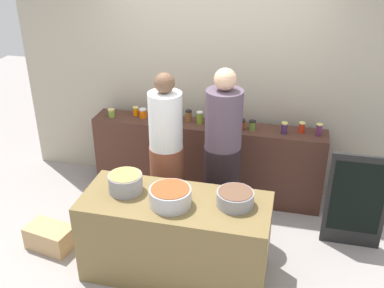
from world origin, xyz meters
name	(u,v)px	position (x,y,z in m)	size (l,w,h in m)	color
ground	(184,250)	(0.00, 0.00, 0.00)	(12.00, 12.00, 0.00)	#9C9490
storefront_wall	(214,67)	(0.00, 1.45, 1.50)	(4.80, 0.12, 3.00)	#AEA490
display_shelf	(207,160)	(0.00, 1.10, 0.47)	(2.70, 0.36, 0.93)	#482B21
prep_table	(176,237)	(0.00, -0.30, 0.40)	(1.70, 0.70, 0.81)	brown
preserve_jar_0	(112,113)	(-1.15, 1.05, 0.98)	(0.08, 0.08, 0.10)	olive
preserve_jar_1	(136,111)	(-0.89, 1.17, 0.98)	(0.07, 0.07, 0.10)	orange
preserve_jar_2	(143,113)	(-0.78, 1.12, 0.99)	(0.09, 0.09, 0.11)	#E5600B
preserve_jar_3	(171,117)	(-0.43, 1.09, 0.98)	(0.08, 0.08, 0.10)	orange
preserve_jar_4	(189,116)	(-0.23, 1.13, 1.00)	(0.07, 0.07, 0.14)	brown
preserve_jar_5	(200,118)	(-0.09, 1.11, 1.00)	(0.07, 0.07, 0.15)	olive
preserve_jar_6	(209,120)	(0.01, 1.11, 0.98)	(0.08, 0.08, 0.10)	olive
preserve_jar_7	(217,121)	(0.11, 1.09, 0.99)	(0.07, 0.07, 0.12)	gold
preserve_jar_8	(231,125)	(0.28, 1.03, 0.98)	(0.08, 0.08, 0.10)	#512744
preserve_jar_9	(241,125)	(0.39, 1.06, 0.99)	(0.09, 0.09, 0.12)	brown
preserve_jar_10	(252,125)	(0.51, 1.07, 0.99)	(0.08, 0.08, 0.11)	olive
preserve_jar_11	(284,128)	(0.86, 1.06, 1.00)	(0.07, 0.07, 0.13)	#3E2452
preserve_jar_12	(302,128)	(1.05, 1.13, 0.99)	(0.07, 0.07, 0.12)	#B62713
preserve_jar_13	(319,130)	(1.23, 1.10, 1.00)	(0.07, 0.07, 0.13)	#5B254B
cooking_pot_left	(125,183)	(-0.48, -0.25, 0.89)	(0.31, 0.31, 0.17)	gray
cooking_pot_center	(170,197)	(-0.02, -0.37, 0.89)	(0.37, 0.37, 0.16)	#B7B7BC
cooking_pot_right	(235,198)	(0.53, -0.24, 0.88)	(0.33, 0.33, 0.13)	gray
cook_with_tongs	(167,161)	(-0.29, 0.41, 0.79)	(0.35, 0.35, 1.74)	brown
cook_in_cap	(222,161)	(0.29, 0.50, 0.82)	(0.38, 0.38, 1.80)	black
bread_crate	(50,237)	(-1.35, -0.26, 0.12)	(0.47, 0.29, 0.24)	tan
chalkboard_sign	(356,201)	(1.64, 0.50, 0.53)	(0.59, 0.05, 1.04)	black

